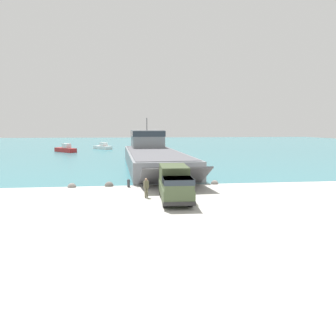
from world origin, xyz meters
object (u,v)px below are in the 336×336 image
object	(u,v)px
soldier_on_ramp	(146,186)
mooring_bollard	(129,183)
landing_craft	(152,153)
moored_boat_a	(66,149)
military_truck	(175,183)
moored_boat_b	(103,147)

from	to	relation	value
soldier_on_ramp	mooring_bollard	bearing A→B (deg)	-7.79
soldier_on_ramp	mooring_bollard	world-z (taller)	soldier_on_ramp
landing_craft	mooring_bollard	distance (m)	21.18
moored_boat_a	landing_craft	bearing A→B (deg)	-98.45
military_truck	moored_boat_b	xyz separation A→B (m)	(-11.68, 71.98, -0.90)
soldier_on_ramp	mooring_bollard	distance (m)	5.88
moored_boat_b	soldier_on_ramp	bearing A→B (deg)	-122.10
soldier_on_ramp	moored_boat_b	world-z (taller)	moored_boat_b
military_truck	moored_boat_b	size ratio (longest dim) A/B	1.10
landing_craft	moored_boat_a	bearing A→B (deg)	119.95
military_truck	moored_boat_b	world-z (taller)	military_truck
landing_craft	military_truck	world-z (taller)	landing_craft
military_truck	landing_craft	bearing A→B (deg)	-177.76
landing_craft	moored_boat_a	size ratio (longest dim) A/B	5.32
moored_boat_b	mooring_bollard	xyz separation A→B (m)	(7.62, -64.74, -0.17)
moored_boat_a	moored_boat_b	xyz separation A→B (m)	(8.82, 11.24, -0.11)
military_truck	soldier_on_ramp	bearing A→B (deg)	-121.36
soldier_on_ramp	military_truck	bearing A→B (deg)	-147.33
moored_boat_a	moored_boat_b	size ratio (longest dim) A/B	1.14
landing_craft	moored_boat_b	xyz separation A→B (m)	(-11.64, 44.01, -1.44)
landing_craft	moored_boat_a	distance (m)	38.65
landing_craft	moored_boat_a	world-z (taller)	landing_craft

